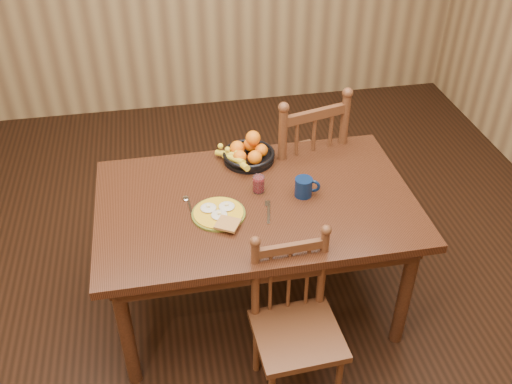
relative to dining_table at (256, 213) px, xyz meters
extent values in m
cube|color=black|center=(0.00, 0.00, -0.67)|extent=(4.50, 5.00, 0.01)
cube|color=black|center=(0.00, 0.00, 0.06)|extent=(1.60, 1.00, 0.04)
cube|color=black|center=(0.00, 0.42, -0.01)|extent=(1.40, 0.04, 0.10)
cube|color=black|center=(0.00, -0.42, -0.01)|extent=(1.40, 0.04, 0.10)
cube|color=black|center=(0.72, 0.00, -0.01)|extent=(0.04, 0.84, 0.10)
cube|color=black|center=(-0.72, 0.00, -0.01)|extent=(0.04, 0.84, 0.10)
cylinder|color=black|center=(-0.70, -0.40, -0.31)|extent=(0.07, 0.07, 0.70)
cylinder|color=black|center=(0.70, -0.40, -0.31)|extent=(0.07, 0.07, 0.70)
cylinder|color=black|center=(-0.70, 0.40, -0.31)|extent=(0.07, 0.07, 0.70)
cylinder|color=black|center=(0.70, 0.40, -0.31)|extent=(0.07, 0.07, 0.70)
cube|color=#432614|center=(0.35, 0.60, -0.17)|extent=(0.58, 0.57, 0.04)
cylinder|color=#432614|center=(0.50, 0.83, -0.43)|extent=(0.04, 0.04, 0.47)
cylinder|color=#432614|center=(0.11, 0.73, -0.43)|extent=(0.04, 0.04, 0.47)
cylinder|color=#432614|center=(0.59, 0.47, -0.43)|extent=(0.04, 0.04, 0.47)
cylinder|color=#432614|center=(0.21, 0.37, -0.43)|extent=(0.04, 0.04, 0.47)
cylinder|color=#432614|center=(0.60, 0.45, 0.12)|extent=(0.05, 0.05, 0.57)
cylinder|color=#432614|center=(0.21, 0.35, 0.12)|extent=(0.05, 0.05, 0.57)
cylinder|color=#432614|center=(0.41, 0.40, 0.06)|extent=(0.02, 0.02, 0.44)
cube|color=#432614|center=(0.41, 0.40, 0.31)|extent=(0.39, 0.13, 0.06)
cube|color=#432614|center=(0.08, -0.60, -0.26)|extent=(0.41, 0.40, 0.04)
cylinder|color=#432614|center=(0.25, -0.74, -0.47)|extent=(0.03, 0.03, 0.38)
cylinder|color=#432614|center=(-0.08, -0.46, -0.47)|extent=(0.03, 0.03, 0.38)
cylinder|color=#432614|center=(0.24, -0.44, -0.47)|extent=(0.03, 0.03, 0.38)
cylinder|color=#432614|center=(-0.09, -0.44, -0.03)|extent=(0.04, 0.04, 0.46)
cylinder|color=#432614|center=(0.24, -0.42, -0.03)|extent=(0.04, 0.04, 0.46)
cylinder|color=#432614|center=(0.08, -0.43, -0.08)|extent=(0.02, 0.02, 0.36)
cube|color=#432614|center=(0.08, -0.43, 0.13)|extent=(0.32, 0.04, 0.04)
cylinder|color=#59601E|center=(-0.20, -0.08, 0.09)|extent=(0.26, 0.26, 0.01)
cylinder|color=gold|center=(-0.20, -0.08, 0.10)|extent=(0.24, 0.24, 0.01)
ellipsoid|color=silver|center=(-0.25, -0.05, 0.11)|extent=(0.08, 0.08, 0.01)
cube|color=#F2E08C|center=(-0.25, -0.05, 0.12)|extent=(0.02, 0.02, 0.01)
ellipsoid|color=silver|center=(-0.16, -0.05, 0.11)|extent=(0.08, 0.08, 0.01)
cube|color=#F2E08C|center=(-0.16, -0.05, 0.12)|extent=(0.02, 0.02, 0.01)
ellipsoid|color=silver|center=(-0.20, -0.11, 0.11)|extent=(0.08, 0.08, 0.01)
cube|color=#F2E08C|center=(-0.20, -0.11, 0.12)|extent=(0.02, 0.02, 0.01)
cube|color=brown|center=(-0.17, -0.19, 0.11)|extent=(0.14, 0.14, 0.01)
cube|color=silver|center=(0.04, -0.13, 0.09)|extent=(0.04, 0.14, 0.00)
cube|color=silver|center=(0.05, -0.04, 0.09)|extent=(0.03, 0.05, 0.00)
cube|color=silver|center=(-0.33, 0.00, 0.09)|extent=(0.02, 0.12, 0.00)
ellipsoid|color=silver|center=(-0.35, 0.07, 0.09)|extent=(0.03, 0.04, 0.01)
cylinder|color=#0A1939|center=(0.24, 0.00, 0.13)|extent=(0.09, 0.09, 0.10)
torus|color=#0A1939|center=(0.30, 0.00, 0.13)|extent=(0.07, 0.04, 0.07)
cylinder|color=black|center=(0.24, 0.00, 0.18)|extent=(0.08, 0.08, 0.00)
cylinder|color=silver|center=(0.03, 0.07, 0.13)|extent=(0.06, 0.06, 0.09)
cylinder|color=maroon|center=(0.03, 0.07, 0.12)|extent=(0.05, 0.05, 0.07)
cylinder|color=black|center=(0.03, 0.36, 0.09)|extent=(0.28, 0.28, 0.02)
torus|color=black|center=(0.03, 0.36, 0.13)|extent=(0.29, 0.29, 0.02)
cylinder|color=black|center=(0.03, 0.36, 0.09)|extent=(0.10, 0.10, 0.01)
sphere|color=orange|center=(0.10, 0.36, 0.14)|extent=(0.07, 0.07, 0.07)
sphere|color=orange|center=(0.05, 0.43, 0.14)|extent=(0.08, 0.08, 0.08)
sphere|color=orange|center=(-0.03, 0.40, 0.15)|extent=(0.08, 0.08, 0.08)
sphere|color=orange|center=(-0.03, 0.32, 0.14)|extent=(0.07, 0.07, 0.07)
sphere|color=orange|center=(0.05, 0.30, 0.14)|extent=(0.08, 0.08, 0.08)
sphere|color=orange|center=(0.06, 0.39, 0.21)|extent=(0.08, 0.08, 0.08)
cylinder|color=yellow|center=(-0.06, 0.32, 0.13)|extent=(0.10, 0.17, 0.07)
cylinder|color=yellow|center=(-0.08, 0.37, 0.13)|extent=(0.14, 0.15, 0.07)
cylinder|color=yellow|center=(-0.03, 0.27, 0.13)|extent=(0.06, 0.18, 0.07)
camera|label=1|loc=(-0.42, -2.24, 1.84)|focal=40.00mm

